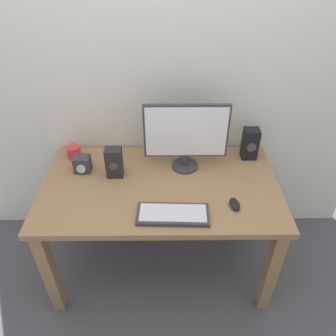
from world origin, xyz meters
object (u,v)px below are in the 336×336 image
Objects in this scene: speaker_right at (250,144)px; speaker_left at (114,162)px; keyboard_primary at (173,214)px; audio_controller at (82,164)px; desk at (160,197)px; coffee_mug at (74,152)px; mouse at (235,204)px; monitor at (186,135)px.

speaker_left is at bearing -167.67° from speaker_right.
keyboard_primary is 0.68m from audio_controller.
speaker_left is at bearing -12.49° from audio_controller.
speaker_right is at bearing 25.53° from desk.
speaker_right is 2.01× the size of audio_controller.
speaker_left is (-0.27, 0.09, 0.20)m from desk.
speaker_left is 0.22m from audio_controller.
keyboard_primary is (0.07, -0.26, 0.12)m from desk.
coffee_mug reaches higher than desk.
mouse is at bearing 11.76° from keyboard_primary.
desk is at bearing 148.39° from mouse.
speaker_right is (0.17, 0.47, 0.09)m from mouse.
audio_controller is at bearing 144.22° from keyboard_primary.
audio_controller is at bearing -172.44° from speaker_right.
speaker_left reaches higher than coffee_mug.
monitor reaches higher than desk.
coffee_mug is at bearing 171.78° from monitor.
keyboard_primary is 0.34m from mouse.
mouse is 1.09m from coffee_mug.
monitor is 0.50m from keyboard_primary.
mouse is at bearing -26.02° from coffee_mug.
speaker_left is at bearing 134.46° from keyboard_primary.
speaker_right is at bearing 7.56° from audio_controller.
desk is at bearing -154.47° from speaker_right.
monitor is at bearing -8.22° from coffee_mug.
speaker_right is 2.41× the size of coffee_mug.
audio_controller is (-1.06, -0.14, -0.05)m from speaker_right.
mouse is at bearing -22.40° from speaker_left.
mouse is 0.74m from speaker_left.
keyboard_primary is 3.75× the size of audio_controller.
desk is at bearing -130.75° from monitor.
speaker_left reaches higher than desk.
mouse is 0.48× the size of speaker_right.
coffee_mug is (-0.72, 0.10, -0.19)m from monitor.
desk is 0.35m from speaker_left.
monitor is 0.75m from coffee_mug.
mouse reaches higher than desk.
monitor reaches higher than speaker_right.
mouse is at bearing -55.79° from monitor.
mouse is 0.50m from speaker_right.
keyboard_primary is at bearing -100.83° from monitor.
monitor is at bearing -167.26° from speaker_right.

